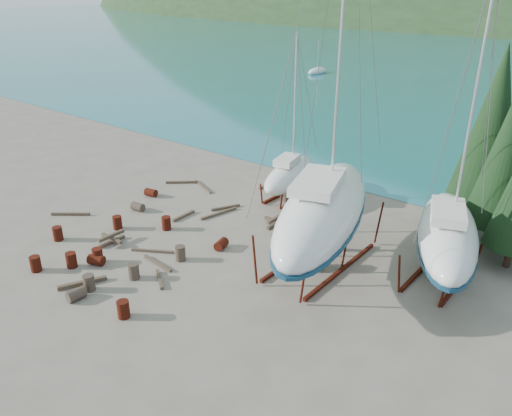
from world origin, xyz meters
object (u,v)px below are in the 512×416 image
Objects in this scene: large_sailboat_near at (323,209)px; small_sailboat_shore at (290,174)px; worker at (325,236)px; large_sailboat_far at (447,233)px.

large_sailboat_near reaches higher than small_sailboat_shore.
large_sailboat_near is at bearing -129.76° from worker.
worker is at bearing 95.41° from large_sailboat_near.
large_sailboat_near is 1.81× the size of small_sailboat_shore.
small_sailboat_shore is at bearing 117.77° from large_sailboat_near.
large_sailboat_near is 9.57m from small_sailboat_shore.
large_sailboat_far is 1.37× the size of small_sailboat_shore.
large_sailboat_near is 6.49m from large_sailboat_far.
large_sailboat_near is at bearing -174.23° from large_sailboat_far.
large_sailboat_far is (5.77, 2.88, -0.76)m from large_sailboat_near.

